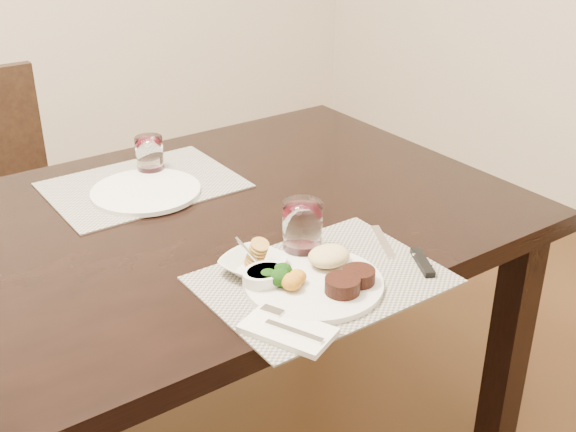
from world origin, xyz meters
TOP-DOWN VIEW (x-y plane):
  - dining_table at (0.00, 0.00)m, footprint 2.00×1.00m
  - placemat_near at (0.31, -0.39)m, footprint 0.46×0.34m
  - placemat_far at (0.22, 0.23)m, footprint 0.46×0.34m
  - dinner_plate at (0.30, -0.40)m, footprint 0.27×0.27m
  - napkin_fork at (0.16, -0.50)m, footprint 0.15×0.18m
  - steak_knife at (0.51, -0.44)m, footprint 0.08×0.24m
  - cracker_bowl at (0.22, -0.29)m, footprint 0.16×0.16m
  - sauce_ramekin at (0.21, -0.35)m, footprint 0.09×0.14m
  - wine_glass_near at (0.34, -0.28)m, footprint 0.08×0.08m
  - far_plate at (0.20, 0.18)m, footprint 0.27×0.27m
  - wine_glass_far at (0.27, 0.29)m, footprint 0.07×0.07m

SIDE VIEW (x-z plane):
  - dining_table at x=0.00m, z-range 0.29..1.04m
  - placemat_near at x=0.31m, z-range 0.75..0.75m
  - placemat_far at x=0.22m, z-range 0.75..0.75m
  - steak_knife at x=0.51m, z-range 0.75..0.77m
  - far_plate at x=0.20m, z-range 0.75..0.77m
  - napkin_fork at x=0.16m, z-range 0.75..0.77m
  - dinner_plate at x=0.30m, z-range 0.74..0.79m
  - cracker_bowl at x=0.22m, z-range 0.74..0.80m
  - sauce_ramekin at x=0.21m, z-range 0.74..0.81m
  - wine_glass_far at x=0.27m, z-range 0.75..0.85m
  - wine_glass_near at x=0.34m, z-range 0.75..0.86m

